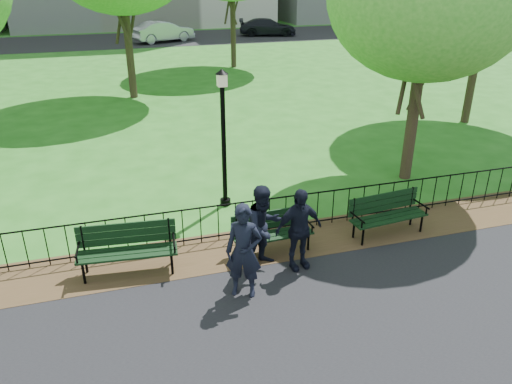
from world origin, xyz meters
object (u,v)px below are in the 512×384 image
object	(u,v)px
park_bench_right_a	(387,210)
sedan_silver	(163,31)
person_mid	(264,227)
person_right	(299,229)
lamppost	(224,135)
sedan_dark	(268,27)
park_bench_left_a	(127,244)
person_left	(244,251)
park_bench_main	(262,230)

from	to	relation	value
park_bench_right_a	sedan_silver	bearing A→B (deg)	86.29
sedan_silver	person_mid	bearing A→B (deg)	155.57
sedan_silver	person_right	bearing A→B (deg)	156.73
lamppost	sedan_dark	size ratio (longest dim) A/B	0.73
person_mid	sedan_dark	bearing A→B (deg)	50.31
park_bench_left_a	sedan_silver	xyz separation A→B (m)	(4.67, 31.83, 0.17)
person_left	person_right	bearing A→B (deg)	48.19
sedan_dark	person_right	bearing A→B (deg)	178.38
lamppost	park_bench_right_a	bearing A→B (deg)	-38.34
park_bench_right_a	park_bench_left_a	bearing A→B (deg)	173.20
park_bench_main	lamppost	xyz separation A→B (m)	(-0.20, 2.59, 1.31)
person_left	sedan_silver	size ratio (longest dim) A/B	0.39
park_bench_right_a	person_left	distance (m)	3.99
lamppost	park_bench_left_a	bearing A→B (deg)	-136.95
park_bench_right_a	lamppost	size ratio (longest dim) A/B	0.54
park_bench_left_a	person_right	bearing A→B (deg)	-8.84
park_bench_left_a	park_bench_right_a	bearing A→B (deg)	4.37
park_bench_main	person_right	distance (m)	0.92
person_right	sedan_dark	world-z (taller)	person_right
person_left	sedan_dark	bearing A→B (deg)	95.61
lamppost	person_left	xyz separation A→B (m)	(-0.55, -3.85, -0.97)
park_bench_left_a	person_left	distance (m)	2.51
park_bench_left_a	lamppost	bearing A→B (deg)	48.49
person_mid	person_right	distance (m)	0.70
park_bench_right_a	sedan_dark	world-z (taller)	sedan_dark
park_bench_left_a	person_left	world-z (taller)	person_left
park_bench_main	park_bench_left_a	bearing A→B (deg)	173.76
person_left	person_right	size ratio (longest dim) A/B	1.06
sedan_silver	sedan_dark	distance (m)	9.02
person_left	person_mid	xyz separation A→B (m)	(0.65, 0.85, -0.04)
park_bench_right_a	person_right	world-z (taller)	person_right
park_bench_main	sedan_silver	size ratio (longest dim) A/B	0.36
person_mid	person_right	xyz separation A→B (m)	(0.65, -0.27, -0.01)
person_left	sedan_silver	xyz separation A→B (m)	(2.63, 33.25, -0.14)
park_bench_left_a	lamppost	size ratio (longest dim) A/B	0.57
park_bench_right_a	person_mid	bearing A→B (deg)	-177.12
person_left	sedan_dark	world-z (taller)	person_left
lamppost	person_left	distance (m)	4.01
park_bench_main	park_bench_right_a	xyz separation A→B (m)	(3.00, 0.06, -0.00)
park_bench_left_a	person_left	size ratio (longest dim) A/B	1.08
park_bench_left_a	sedan_dark	bearing A→B (deg)	73.03
park_bench_right_a	lamppost	distance (m)	4.28
park_bench_left_a	person_mid	bearing A→B (deg)	-6.70
person_right	person_mid	bearing A→B (deg)	150.02
person_mid	person_right	bearing A→B (deg)	-44.31
lamppost	sedan_silver	xyz separation A→B (m)	(2.07, 29.40, -1.10)
lamppost	sedan_dark	distance (m)	32.53
lamppost	person_mid	distance (m)	3.17
park_bench_main	park_bench_right_a	distance (m)	3.00
lamppost	sedan_silver	bearing A→B (deg)	85.96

